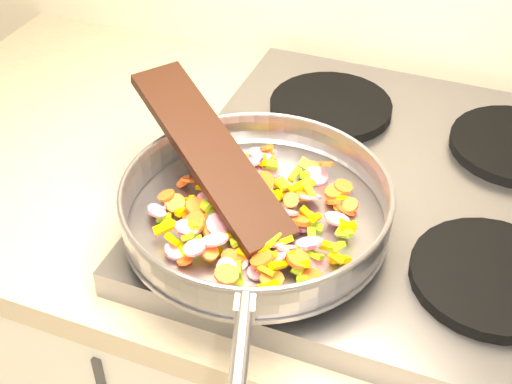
% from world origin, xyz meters
% --- Properties ---
extents(cooktop, '(0.60, 0.60, 0.04)m').
position_xyz_m(cooktop, '(-0.70, 1.67, 0.92)').
color(cooktop, '#939399').
rests_on(cooktop, counter_top).
extents(grate_fl, '(0.19, 0.19, 0.02)m').
position_xyz_m(grate_fl, '(-0.84, 1.52, 0.95)').
color(grate_fl, black).
rests_on(grate_fl, cooktop).
extents(grate_fr, '(0.19, 0.19, 0.02)m').
position_xyz_m(grate_fr, '(-0.56, 1.52, 0.95)').
color(grate_fr, black).
rests_on(grate_fr, cooktop).
extents(grate_bl, '(0.19, 0.19, 0.02)m').
position_xyz_m(grate_bl, '(-0.84, 1.81, 0.95)').
color(grate_bl, black).
rests_on(grate_bl, cooktop).
extents(saute_pan, '(0.37, 0.53, 0.06)m').
position_xyz_m(saute_pan, '(-0.85, 1.50, 0.99)').
color(saute_pan, '#9E9EA5').
rests_on(saute_pan, grate_fl).
extents(vegetable_heap, '(0.26, 0.28, 0.05)m').
position_xyz_m(vegetable_heap, '(-0.84, 1.50, 0.98)').
color(vegetable_heap, '#F35A1C').
rests_on(vegetable_heap, saute_pan).
extents(wooden_spatula, '(0.28, 0.24, 0.10)m').
position_xyz_m(wooden_spatula, '(-0.92, 1.54, 1.02)').
color(wooden_spatula, black).
rests_on(wooden_spatula, saute_pan).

